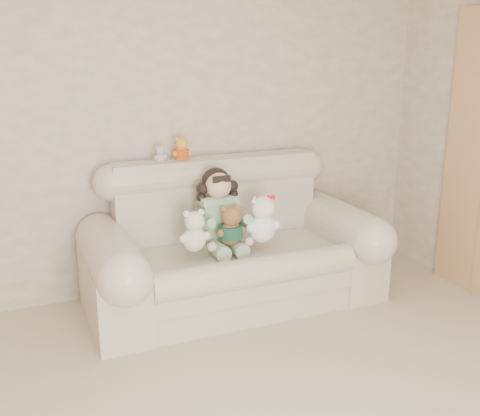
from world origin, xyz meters
name	(u,v)px	position (x,y,z in m)	size (l,w,h in m)	color
wall_back	(149,121)	(0.00, 2.50, 1.30)	(4.50, 4.50, 0.00)	beige
sofa	(235,236)	(0.46, 2.00, 0.52)	(2.10, 0.95, 1.03)	beige
seated_child	(218,208)	(0.37, 2.08, 0.71)	(0.35, 0.43, 0.59)	#2C7730
brown_teddy	(231,222)	(0.38, 1.88, 0.67)	(0.21, 0.16, 0.33)	brown
white_cat	(262,214)	(0.61, 1.85, 0.70)	(0.26, 0.20, 0.40)	white
cream_teddy	(194,227)	(0.11, 1.86, 0.67)	(0.22, 0.17, 0.34)	silver
yellow_mini_bear	(181,147)	(0.19, 2.36, 1.12)	(0.14, 0.11, 0.22)	gold
grey_mini_plush	(160,153)	(0.03, 2.36, 1.09)	(0.10, 0.08, 0.16)	silver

